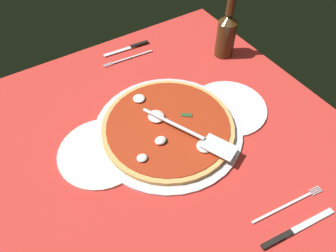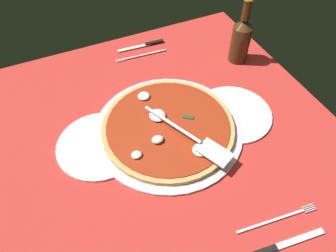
{
  "view_description": "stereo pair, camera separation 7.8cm",
  "coord_description": "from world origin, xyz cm",
  "px_view_note": "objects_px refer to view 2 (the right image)",
  "views": [
    {
      "loc": [
        29.5,
        48.82,
        71.13
      ],
      "look_at": [
        -1.5,
        -0.52,
        2.13
      ],
      "focal_mm": 34.14,
      "sensor_mm": 36.0,
      "label": 1
    },
    {
      "loc": [
        22.67,
        52.5,
        71.13
      ],
      "look_at": [
        -1.5,
        -0.52,
        2.13
      ],
      "focal_mm": 34.14,
      "sensor_mm": 36.0,
      "label": 2
    }
  ],
  "objects_px": {
    "dinner_plate_left": "(233,114)",
    "beer_bottle": "(241,38)",
    "pizza_server": "(189,136)",
    "pizza": "(168,126)",
    "place_setting_near": "(143,51)",
    "place_setting_far": "(276,234)",
    "dinner_plate_right": "(99,145)"
  },
  "relations": [
    {
      "from": "dinner_plate_left",
      "to": "beer_bottle",
      "type": "relative_size",
      "value": 1.0
    },
    {
      "from": "dinner_plate_left",
      "to": "pizza_server",
      "type": "xyz_separation_m",
      "value": [
        0.17,
        0.05,
        0.04
      ]
    },
    {
      "from": "dinner_plate_left",
      "to": "pizza",
      "type": "xyz_separation_m",
      "value": [
        0.2,
        -0.03,
        0.01
      ]
    },
    {
      "from": "place_setting_near",
      "to": "beer_bottle",
      "type": "bearing_deg",
      "value": 151.29
    },
    {
      "from": "pizza",
      "to": "place_setting_near",
      "type": "relative_size",
      "value": 1.73
    },
    {
      "from": "pizza",
      "to": "place_setting_far",
      "type": "bearing_deg",
      "value": 104.34
    },
    {
      "from": "dinner_plate_right",
      "to": "place_setting_near",
      "type": "bearing_deg",
      "value": -127.66
    },
    {
      "from": "dinner_plate_right",
      "to": "place_setting_far",
      "type": "height_order",
      "value": "place_setting_far"
    },
    {
      "from": "pizza_server",
      "to": "place_setting_near",
      "type": "relative_size",
      "value": 1.24
    },
    {
      "from": "pizza_server",
      "to": "beer_bottle",
      "type": "relative_size",
      "value": 1.17
    },
    {
      "from": "dinner_plate_left",
      "to": "place_setting_near",
      "type": "relative_size",
      "value": 1.06
    },
    {
      "from": "dinner_plate_left",
      "to": "pizza",
      "type": "relative_size",
      "value": 0.61
    },
    {
      "from": "dinner_plate_right",
      "to": "place_setting_near",
      "type": "height_order",
      "value": "place_setting_near"
    },
    {
      "from": "place_setting_near",
      "to": "beer_bottle",
      "type": "distance_m",
      "value": 0.35
    },
    {
      "from": "pizza",
      "to": "beer_bottle",
      "type": "xyz_separation_m",
      "value": [
        -0.36,
        -0.19,
        0.07
      ]
    },
    {
      "from": "dinner_plate_left",
      "to": "place_setting_far",
      "type": "height_order",
      "value": "place_setting_far"
    },
    {
      "from": "place_setting_far",
      "to": "beer_bottle",
      "type": "relative_size",
      "value": 0.98
    },
    {
      "from": "dinner_plate_right",
      "to": "place_setting_far",
      "type": "distance_m",
      "value": 0.5
    },
    {
      "from": "dinner_plate_right",
      "to": "place_setting_near",
      "type": "distance_m",
      "value": 0.44
    },
    {
      "from": "pizza_server",
      "to": "place_setting_near",
      "type": "xyz_separation_m",
      "value": [
        -0.04,
        -0.45,
        -0.04
      ]
    },
    {
      "from": "pizza",
      "to": "beer_bottle",
      "type": "relative_size",
      "value": 1.63
    },
    {
      "from": "dinner_plate_left",
      "to": "beer_bottle",
      "type": "height_order",
      "value": "beer_bottle"
    },
    {
      "from": "dinner_plate_right",
      "to": "place_setting_far",
      "type": "relative_size",
      "value": 1.04
    },
    {
      "from": "place_setting_far",
      "to": "pizza",
      "type": "bearing_deg",
      "value": 110.71
    },
    {
      "from": "dinner_plate_left",
      "to": "place_setting_near",
      "type": "xyz_separation_m",
      "value": [
        0.13,
        -0.4,
        -0.0
      ]
    },
    {
      "from": "pizza",
      "to": "place_setting_far",
      "type": "xyz_separation_m",
      "value": [
        -0.1,
        0.38,
        -0.02
      ]
    },
    {
      "from": "pizza_server",
      "to": "beer_bottle",
      "type": "xyz_separation_m",
      "value": [
        -0.33,
        -0.27,
        0.04
      ]
    },
    {
      "from": "pizza",
      "to": "beer_bottle",
      "type": "height_order",
      "value": "beer_bottle"
    },
    {
      "from": "dinner_plate_right",
      "to": "pizza",
      "type": "relative_size",
      "value": 0.62
    },
    {
      "from": "dinner_plate_right",
      "to": "pizza_server",
      "type": "bearing_deg",
      "value": 156.11
    },
    {
      "from": "beer_bottle",
      "to": "dinner_plate_right",
      "type": "bearing_deg",
      "value": 16.8
    },
    {
      "from": "dinner_plate_left",
      "to": "pizza_server",
      "type": "height_order",
      "value": "pizza_server"
    }
  ]
}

